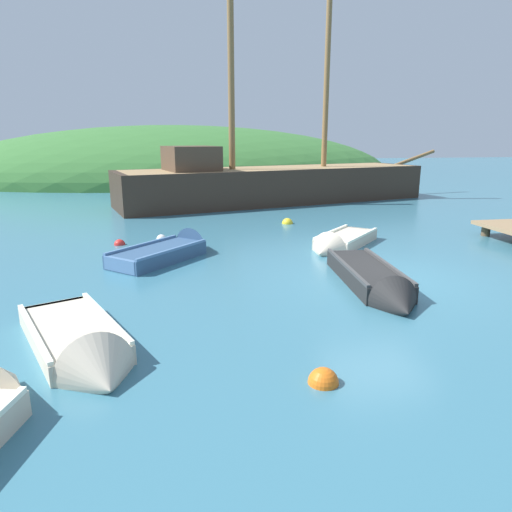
{
  "coord_description": "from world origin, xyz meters",
  "views": [
    {
      "loc": [
        -4.7,
        -9.66,
        3.23
      ],
      "look_at": [
        -2.8,
        1.13,
        0.38
      ],
      "focal_mm": 32.14,
      "sensor_mm": 36.0,
      "label": 1
    }
  ],
  "objects_px": {
    "rowboat_portside": "(82,350)",
    "buoy_yellow": "(287,224)",
    "rowboat_outer_right": "(172,252)",
    "rowboat_near_dock": "(375,284)",
    "sailing_ship": "(273,190)",
    "buoy_orange": "(323,383)",
    "rowboat_center": "(339,244)",
    "buoy_white": "(161,239)",
    "buoy_red": "(120,245)"
  },
  "relations": [
    {
      "from": "buoy_red",
      "to": "rowboat_near_dock",
      "type": "bearing_deg",
      "value": -42.27
    },
    {
      "from": "rowboat_center",
      "to": "buoy_white",
      "type": "bearing_deg",
      "value": -68.91
    },
    {
      "from": "rowboat_portside",
      "to": "buoy_orange",
      "type": "relative_size",
      "value": 8.18
    },
    {
      "from": "rowboat_portside",
      "to": "rowboat_near_dock",
      "type": "bearing_deg",
      "value": 86.47
    },
    {
      "from": "sailing_ship",
      "to": "buoy_red",
      "type": "bearing_deg",
      "value": -143.04
    },
    {
      "from": "rowboat_center",
      "to": "buoy_red",
      "type": "xyz_separation_m",
      "value": [
        -6.57,
        1.55,
        -0.1
      ]
    },
    {
      "from": "rowboat_near_dock",
      "to": "buoy_red",
      "type": "height_order",
      "value": "rowboat_near_dock"
    },
    {
      "from": "rowboat_center",
      "to": "rowboat_portside",
      "type": "bearing_deg",
      "value": -3.26
    },
    {
      "from": "rowboat_near_dock",
      "to": "buoy_white",
      "type": "distance_m",
      "value": 7.63
    },
    {
      "from": "rowboat_center",
      "to": "buoy_white",
      "type": "xyz_separation_m",
      "value": [
        -5.31,
        2.11,
        -0.1
      ]
    },
    {
      "from": "rowboat_outer_right",
      "to": "buoy_yellow",
      "type": "relative_size",
      "value": 7.63
    },
    {
      "from": "sailing_ship",
      "to": "rowboat_center",
      "type": "xyz_separation_m",
      "value": [
        -0.09,
        -10.1,
        -0.52
      ]
    },
    {
      "from": "rowboat_portside",
      "to": "rowboat_center",
      "type": "bearing_deg",
      "value": 109.43
    },
    {
      "from": "rowboat_center",
      "to": "buoy_red",
      "type": "distance_m",
      "value": 6.75
    },
    {
      "from": "rowboat_near_dock",
      "to": "buoy_red",
      "type": "distance_m",
      "value": 8.08
    },
    {
      "from": "sailing_ship",
      "to": "rowboat_near_dock",
      "type": "bearing_deg",
      "value": -107.91
    },
    {
      "from": "buoy_yellow",
      "to": "buoy_white",
      "type": "bearing_deg",
      "value": -156.77
    },
    {
      "from": "rowboat_portside",
      "to": "buoy_yellow",
      "type": "relative_size",
      "value": 8.13
    },
    {
      "from": "buoy_red",
      "to": "buoy_orange",
      "type": "relative_size",
      "value": 0.8
    },
    {
      "from": "buoy_white",
      "to": "buoy_red",
      "type": "distance_m",
      "value": 1.38
    },
    {
      "from": "rowboat_center",
      "to": "buoy_orange",
      "type": "xyz_separation_m",
      "value": [
        -2.93,
        -7.45,
        -0.1
      ]
    },
    {
      "from": "rowboat_center",
      "to": "rowboat_near_dock",
      "type": "xyz_separation_m",
      "value": [
        -0.59,
        -3.88,
        0.03
      ]
    },
    {
      "from": "sailing_ship",
      "to": "buoy_red",
      "type": "xyz_separation_m",
      "value": [
        -6.66,
        -8.55,
        -0.62
      ]
    },
    {
      "from": "rowboat_center",
      "to": "buoy_yellow",
      "type": "height_order",
      "value": "rowboat_center"
    },
    {
      "from": "rowboat_portside",
      "to": "buoy_white",
      "type": "distance_m",
      "value": 8.24
    },
    {
      "from": "rowboat_near_dock",
      "to": "rowboat_center",
      "type": "bearing_deg",
      "value": 175.66
    },
    {
      "from": "sailing_ship",
      "to": "buoy_orange",
      "type": "distance_m",
      "value": 17.82
    },
    {
      "from": "buoy_orange",
      "to": "buoy_yellow",
      "type": "bearing_deg",
      "value": 78.58
    },
    {
      "from": "sailing_ship",
      "to": "buoy_yellow",
      "type": "xyz_separation_m",
      "value": [
        -0.68,
        -5.96,
        -0.62
      ]
    },
    {
      "from": "rowboat_outer_right",
      "to": "buoy_orange",
      "type": "height_order",
      "value": "rowboat_outer_right"
    },
    {
      "from": "rowboat_near_dock",
      "to": "buoy_red",
      "type": "xyz_separation_m",
      "value": [
        -5.98,
        5.43,
        -0.13
      ]
    },
    {
      "from": "rowboat_outer_right",
      "to": "buoy_red",
      "type": "xyz_separation_m",
      "value": [
        -1.61,
        1.77,
        -0.12
      ]
    },
    {
      "from": "buoy_red",
      "to": "buoy_white",
      "type": "bearing_deg",
      "value": 24.06
    },
    {
      "from": "rowboat_outer_right",
      "to": "buoy_yellow",
      "type": "distance_m",
      "value": 6.17
    },
    {
      "from": "rowboat_center",
      "to": "buoy_orange",
      "type": "distance_m",
      "value": 8.01
    },
    {
      "from": "buoy_white",
      "to": "buoy_yellow",
      "type": "xyz_separation_m",
      "value": [
        4.72,
        2.03,
        0.0
      ]
    },
    {
      "from": "rowboat_portside",
      "to": "rowboat_near_dock",
      "type": "height_order",
      "value": "rowboat_portside"
    },
    {
      "from": "buoy_white",
      "to": "buoy_orange",
      "type": "distance_m",
      "value": 9.86
    },
    {
      "from": "rowboat_portside",
      "to": "buoy_red",
      "type": "xyz_separation_m",
      "value": [
        -0.27,
        7.62,
        -0.1
      ]
    },
    {
      "from": "buoy_yellow",
      "to": "buoy_orange",
      "type": "distance_m",
      "value": 11.82
    },
    {
      "from": "rowboat_center",
      "to": "buoy_red",
      "type": "height_order",
      "value": "rowboat_center"
    },
    {
      "from": "buoy_yellow",
      "to": "buoy_red",
      "type": "distance_m",
      "value": 6.51
    },
    {
      "from": "buoy_white",
      "to": "buoy_orange",
      "type": "relative_size",
      "value": 0.76
    },
    {
      "from": "rowboat_center",
      "to": "buoy_yellow",
      "type": "distance_m",
      "value": 4.18
    },
    {
      "from": "rowboat_center",
      "to": "rowboat_outer_right",
      "type": "height_order",
      "value": "rowboat_outer_right"
    },
    {
      "from": "rowboat_near_dock",
      "to": "buoy_white",
      "type": "height_order",
      "value": "rowboat_near_dock"
    },
    {
      "from": "rowboat_outer_right",
      "to": "buoy_red",
      "type": "height_order",
      "value": "rowboat_outer_right"
    },
    {
      "from": "rowboat_center",
      "to": "rowboat_outer_right",
      "type": "bearing_deg",
      "value": -44.75
    },
    {
      "from": "sailing_ship",
      "to": "buoy_yellow",
      "type": "height_order",
      "value": "sailing_ship"
    },
    {
      "from": "buoy_yellow",
      "to": "rowboat_near_dock",
      "type": "bearing_deg",
      "value": -90.02
    }
  ]
}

